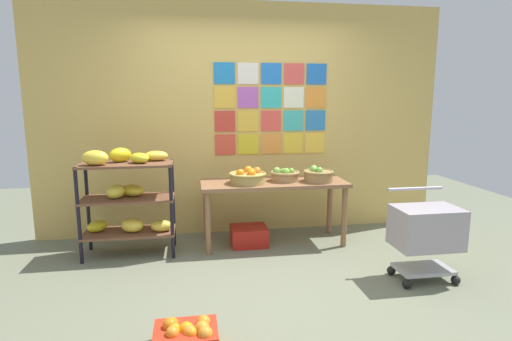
{
  "coord_description": "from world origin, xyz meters",
  "views": [
    {
      "loc": [
        -0.63,
        -3.29,
        1.6
      ],
      "look_at": [
        0.05,
        0.89,
        0.85
      ],
      "focal_mm": 28.8,
      "sensor_mm": 36.0,
      "label": 1
    }
  ],
  "objects": [
    {
      "name": "banana_shelf_unit",
      "position": [
        -1.27,
        0.93,
        0.65
      ],
      "size": [
        0.92,
        0.42,
        1.1
      ],
      "color": "black",
      "rests_on": "ground"
    },
    {
      "name": "fruit_basket_centre",
      "position": [
        0.39,
        1.02,
        0.77
      ],
      "size": [
        0.32,
        0.32,
        0.15
      ],
      "color": "#A17A4D",
      "rests_on": "display_table"
    },
    {
      "name": "shopping_cart",
      "position": [
        1.4,
        -0.12,
        0.46
      ],
      "size": [
        0.56,
        0.42,
        0.8
      ],
      "rotation": [
        0.0,
        0.0,
        -0.25
      ],
      "color": "black",
      "rests_on": "ground"
    },
    {
      "name": "ground",
      "position": [
        0.0,
        0.0,
        0.0
      ],
      "size": [
        9.0,
        9.0,
        0.0
      ],
      "primitive_type": "plane",
      "color": "#6B6F59"
    },
    {
      "name": "produce_crate_under_table",
      "position": [
        -0.02,
        1.0,
        0.1
      ],
      "size": [
        0.39,
        0.33,
        0.21
      ],
      "primitive_type": "cube",
      "color": "#B41E15",
      "rests_on": "ground"
    },
    {
      "name": "orange_crate_foreground",
      "position": [
        -0.69,
        -0.84,
        0.09
      ],
      "size": [
        0.41,
        0.31,
        0.21
      ],
      "color": "red",
      "rests_on": "ground"
    },
    {
      "name": "display_table",
      "position": [
        0.26,
        1.02,
        0.61
      ],
      "size": [
        1.59,
        0.59,
        0.7
      ],
      "color": "brown",
      "rests_on": "ground"
    },
    {
      "name": "back_wall_with_art",
      "position": [
        0.01,
        1.53,
        1.34
      ],
      "size": [
        4.79,
        0.07,
        2.68
      ],
      "color": "tan",
      "rests_on": "ground"
    },
    {
      "name": "fruit_basket_back_left",
      "position": [
        0.74,
        0.93,
        0.77
      ],
      "size": [
        0.33,
        0.33,
        0.17
      ],
      "color": "olive",
      "rests_on": "display_table"
    },
    {
      "name": "fruit_basket_right",
      "position": [
        -0.03,
        0.97,
        0.77
      ],
      "size": [
        0.4,
        0.4,
        0.17
      ],
      "color": "#A58D4A",
      "rests_on": "display_table"
    }
  ]
}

